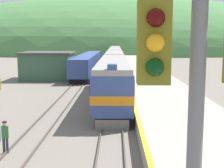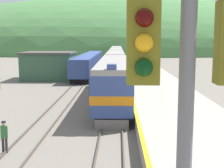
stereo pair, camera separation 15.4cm
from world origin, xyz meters
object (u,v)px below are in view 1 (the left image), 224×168
(carriage_second, at_px, (114,63))
(track_worker, at_px, (5,135))
(siding_train, at_px, (89,63))
(signal_mast_main, at_px, (196,129))
(carriage_fourth, at_px, (115,53))
(express_train_lead_car, at_px, (113,78))
(carriage_third, at_px, (115,57))

(carriage_second, xyz_separation_m, track_worker, (-5.67, -36.62, -1.22))
(siding_train, relative_size, signal_mast_main, 4.55)
(carriage_fourth, height_order, signal_mast_main, signal_mast_main)
(express_train_lead_car, xyz_separation_m, siding_train, (-4.90, 27.64, -0.47))
(express_train_lead_car, height_order, siding_train, express_train_lead_car)
(carriage_fourth, relative_size, signal_mast_main, 2.56)
(signal_mast_main, bearing_deg, siding_train, 96.42)
(signal_mast_main, bearing_deg, carriage_second, 91.48)
(express_train_lead_car, height_order, track_worker, express_train_lead_car)
(carriage_fourth, distance_m, siding_train, 34.82)
(express_train_lead_car, xyz_separation_m, carriage_second, (0.00, 21.71, -0.01))
(track_worker, bearing_deg, carriage_fourth, 85.79)
(carriage_fourth, height_order, siding_train, carriage_fourth)
(siding_train, bearing_deg, carriage_second, -50.44)
(siding_train, height_order, track_worker, siding_train)
(carriage_third, bearing_deg, siding_train, -108.94)
(carriage_second, bearing_deg, signal_mast_main, -88.52)
(signal_mast_main, bearing_deg, carriage_third, 91.05)
(signal_mast_main, bearing_deg, carriage_fourth, 90.81)
(carriage_third, bearing_deg, carriage_second, -90.00)
(carriage_second, height_order, carriage_fourth, same)
(track_worker, bearing_deg, signal_mast_main, -60.36)
(carriage_second, distance_m, carriage_third, 20.20)
(carriage_third, relative_size, signal_mast_main, 2.56)
(carriage_third, distance_m, signal_mast_main, 69.07)
(express_train_lead_car, bearing_deg, signal_mast_main, -87.34)
(siding_train, bearing_deg, express_train_lead_car, -79.95)
(carriage_fourth, relative_size, track_worker, 10.88)
(express_train_lead_car, bearing_deg, track_worker, -110.83)
(carriage_third, xyz_separation_m, track_worker, (-5.67, -56.82, -1.22))
(express_train_lead_car, xyz_separation_m, signal_mast_main, (1.26, -27.10, 2.70))
(express_train_lead_car, distance_m, track_worker, 16.00)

